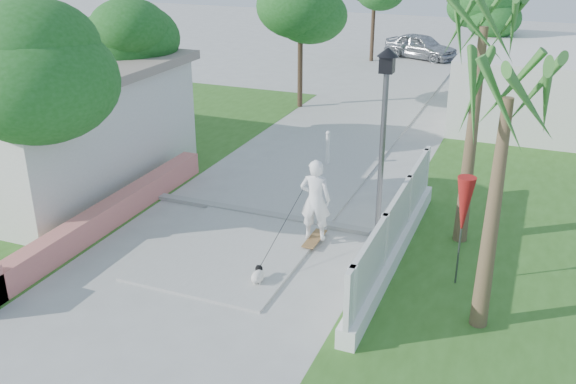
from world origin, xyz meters
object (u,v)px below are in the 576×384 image
at_px(bollard, 328,147).
at_px(skateboarder, 304,209).
at_px(patio_umbrella, 464,207).
at_px(dog, 258,275).
at_px(parked_car, 421,46).
at_px(street_lamp, 382,143).

relative_size(bollard, skateboarder, 0.44).
xyz_separation_m(patio_umbrella, dog, (-3.69, -1.52, -1.49)).
height_order(patio_umbrella, parked_car, patio_umbrella).
xyz_separation_m(street_lamp, parked_car, (-3.40, 21.94, -1.75)).
xyz_separation_m(dog, parked_car, (-1.61, 24.46, 0.48)).
distance_m(patio_umbrella, parked_car, 23.57).
height_order(bollard, patio_umbrella, patio_umbrella).
bearing_deg(patio_umbrella, parked_car, 103.00).
distance_m(street_lamp, skateboarder, 2.21).
bearing_deg(skateboarder, dog, 71.22).
height_order(bollard, skateboarder, skateboarder).
distance_m(patio_umbrella, dog, 4.26).
xyz_separation_m(patio_umbrella, parked_car, (-5.30, 22.94, -1.01)).
relative_size(street_lamp, bollard, 4.07).
bearing_deg(street_lamp, patio_umbrella, -27.76).
height_order(patio_umbrella, skateboarder, patio_umbrella).
height_order(dog, parked_car, parked_car).
height_order(skateboarder, parked_car, skateboarder).
xyz_separation_m(bollard, skateboarder, (1.23, -5.24, 0.37)).
height_order(street_lamp, skateboarder, street_lamp).
height_order(bollard, parked_car, parked_car).
height_order(skateboarder, dog, skateboarder).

